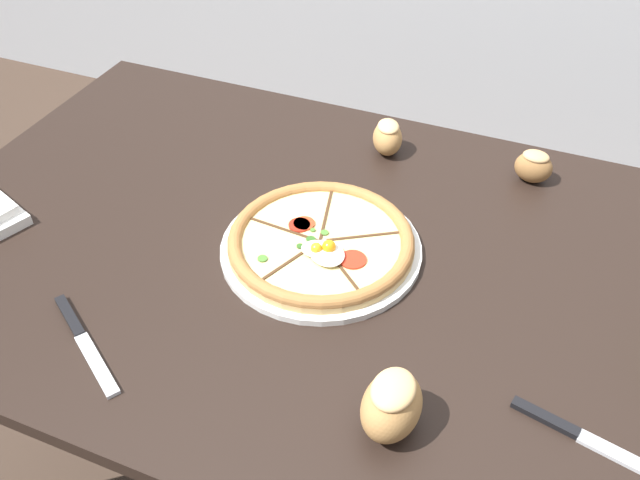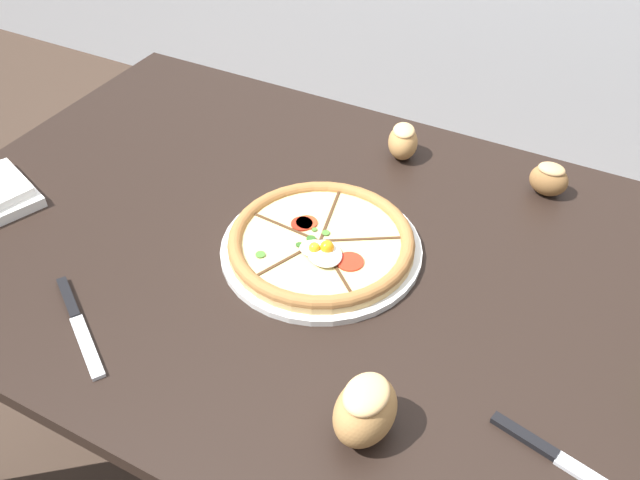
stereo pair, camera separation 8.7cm
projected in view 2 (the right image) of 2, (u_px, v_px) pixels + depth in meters
dining_table at (333, 291)px, 1.24m from camera, size 1.55×0.96×0.77m
pizza at (320, 245)px, 1.18m from camera, size 0.35×0.35×0.05m
bread_piece_near at (549, 179)px, 1.30m from camera, size 0.08×0.06×0.07m
bread_piece_mid at (403, 141)px, 1.39m from camera, size 0.09×0.10×0.07m
bread_piece_far at (365, 409)px, 0.89m from camera, size 0.09×0.11×0.09m
knife_main at (568, 463)px, 0.88m from camera, size 0.22×0.07×0.01m
knife_spare at (78, 324)px, 1.06m from camera, size 0.20×0.14×0.01m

